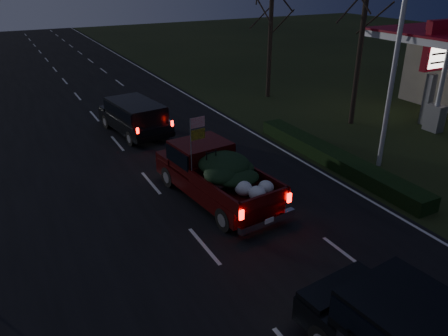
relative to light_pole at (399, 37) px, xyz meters
name	(u,v)px	position (x,y,z in m)	size (l,w,h in m)	color
ground	(204,246)	(-9.50, -2.00, -5.48)	(120.00, 120.00, 0.00)	black
road_asphalt	(204,246)	(-9.50, -2.00, -5.47)	(14.00, 120.00, 0.02)	black
hedge_row	(334,158)	(-1.70, 1.00, -5.18)	(1.00, 10.00, 0.60)	black
light_pole	(399,37)	(0.00, 0.00, 0.00)	(0.50, 0.90, 9.16)	silver
gas_price_pylon	(437,56)	(6.50, 2.99, -1.71)	(2.00, 0.41, 5.57)	gray
gas_canopy	(447,39)	(8.50, 4.00, -1.13)	(7.10, 6.10, 4.88)	silver
bare_tree_mid	(366,3)	(3.00, 5.00, 0.87)	(3.60, 3.60, 8.50)	black
bare_tree_far	(271,16)	(2.00, 12.00, -0.25)	(3.60, 3.60, 7.00)	black
pickup_truck	(215,172)	(-7.75, 0.66, -4.37)	(2.76, 5.84, 2.96)	#3F0808
lead_suv	(135,114)	(-8.21, 8.96, -4.42)	(2.65, 5.12, 1.41)	black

